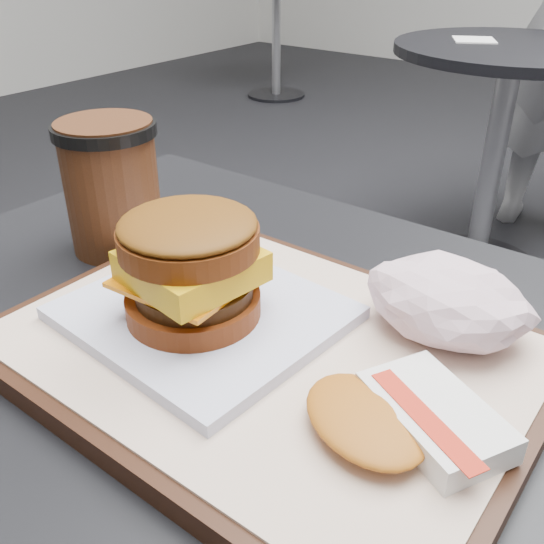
{
  "coord_description": "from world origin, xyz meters",
  "views": [
    {
      "loc": [
        0.22,
        -0.27,
        1.05
      ],
      "look_at": [
        -0.01,
        0.03,
        0.83
      ],
      "focal_mm": 40.0,
      "sensor_mm": 36.0,
      "label": 1
    }
  ],
  "objects_px": {
    "customer_table": "(259,532)",
    "coffee_cup": "(111,182)",
    "serving_tray": "(266,352)",
    "breakfast_sandwich": "(195,278)",
    "hash_brown": "(403,417)",
    "neighbor_table": "(502,112)",
    "crumpled_wrapper": "(448,301)"
  },
  "relations": [
    {
      "from": "serving_tray",
      "to": "coffee_cup",
      "type": "height_order",
      "value": "coffee_cup"
    },
    {
      "from": "customer_table",
      "to": "neighbor_table",
      "type": "relative_size",
      "value": 1.07
    },
    {
      "from": "coffee_cup",
      "to": "crumpled_wrapper",
      "type": "bearing_deg",
      "value": 5.46
    },
    {
      "from": "coffee_cup",
      "to": "neighbor_table",
      "type": "bearing_deg",
      "value": 94.28
    },
    {
      "from": "breakfast_sandwich",
      "to": "crumpled_wrapper",
      "type": "bearing_deg",
      "value": 34.22
    },
    {
      "from": "breakfast_sandwich",
      "to": "coffee_cup",
      "type": "bearing_deg",
      "value": 157.99
    },
    {
      "from": "customer_table",
      "to": "hash_brown",
      "type": "relative_size",
      "value": 5.94
    },
    {
      "from": "neighbor_table",
      "to": "crumpled_wrapper",
      "type": "bearing_deg",
      "value": -73.84
    },
    {
      "from": "customer_table",
      "to": "crumpled_wrapper",
      "type": "height_order",
      "value": "crumpled_wrapper"
    },
    {
      "from": "customer_table",
      "to": "crumpled_wrapper",
      "type": "distance_m",
      "value": 0.27
    },
    {
      "from": "serving_tray",
      "to": "crumpled_wrapper",
      "type": "bearing_deg",
      "value": 43.05
    },
    {
      "from": "customer_table",
      "to": "neighbor_table",
      "type": "bearing_deg",
      "value": 101.98
    },
    {
      "from": "breakfast_sandwich",
      "to": "coffee_cup",
      "type": "distance_m",
      "value": 0.19
    },
    {
      "from": "crumpled_wrapper",
      "to": "coffee_cup",
      "type": "height_order",
      "value": "coffee_cup"
    },
    {
      "from": "breakfast_sandwich",
      "to": "crumpled_wrapper",
      "type": "distance_m",
      "value": 0.18
    },
    {
      "from": "customer_table",
      "to": "serving_tray",
      "type": "height_order",
      "value": "serving_tray"
    },
    {
      "from": "serving_tray",
      "to": "neighbor_table",
      "type": "xyz_separation_m",
      "value": [
        -0.35,
        1.64,
        -0.23
      ]
    },
    {
      "from": "customer_table",
      "to": "hash_brown",
      "type": "xyz_separation_m",
      "value": [
        0.12,
        -0.01,
        0.22
      ]
    },
    {
      "from": "customer_table",
      "to": "crumpled_wrapper",
      "type": "xyz_separation_m",
      "value": [
        0.1,
        0.1,
        0.23
      ]
    },
    {
      "from": "customer_table",
      "to": "coffee_cup",
      "type": "relative_size",
      "value": 6.24
    },
    {
      "from": "serving_tray",
      "to": "coffee_cup",
      "type": "relative_size",
      "value": 2.96
    },
    {
      "from": "hash_brown",
      "to": "coffee_cup",
      "type": "relative_size",
      "value": 1.05
    },
    {
      "from": "neighbor_table",
      "to": "serving_tray",
      "type": "bearing_deg",
      "value": -77.89
    },
    {
      "from": "coffee_cup",
      "to": "customer_table",
      "type": "bearing_deg",
      "value": -16.27
    },
    {
      "from": "breakfast_sandwich",
      "to": "neighbor_table",
      "type": "relative_size",
      "value": 0.27
    },
    {
      "from": "breakfast_sandwich",
      "to": "serving_tray",
      "type": "bearing_deg",
      "value": 13.18
    },
    {
      "from": "breakfast_sandwich",
      "to": "hash_brown",
      "type": "bearing_deg",
      "value": -2.7
    },
    {
      "from": "serving_tray",
      "to": "neighbor_table",
      "type": "bearing_deg",
      "value": 102.11
    },
    {
      "from": "breakfast_sandwich",
      "to": "crumpled_wrapper",
      "type": "xyz_separation_m",
      "value": [
        0.15,
        0.1,
        -0.01
      ]
    },
    {
      "from": "serving_tray",
      "to": "coffee_cup",
      "type": "xyz_separation_m",
      "value": [
        -0.23,
        0.06,
        0.06
      ]
    },
    {
      "from": "coffee_cup",
      "to": "breakfast_sandwich",
      "type": "bearing_deg",
      "value": -22.01
    },
    {
      "from": "serving_tray",
      "to": "breakfast_sandwich",
      "type": "relative_size",
      "value": 1.88
    }
  ]
}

